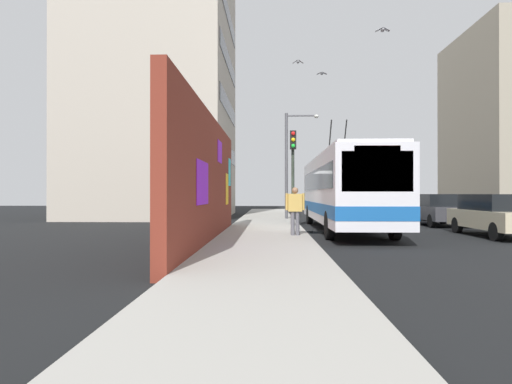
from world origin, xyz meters
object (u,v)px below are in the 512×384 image
Objects in this scene: city_bus at (343,189)px; street_lamp at (291,157)px; parked_car_champagne at (496,214)px; traffic_light at (293,162)px; pedestrian_at_curb at (295,207)px; parked_car_dark_gray at (437,209)px; parked_car_navy at (405,206)px.

city_bus is 2.03× the size of street_lamp.
parked_car_champagne is 8.44m from traffic_light.
traffic_light is at bearing -1.91° from pedestrian_at_curb.
pedestrian_at_curb is (-3.93, 2.31, -0.68)m from city_bus.
pedestrian_at_curb reaches higher than parked_car_dark_gray.
street_lamp reaches higher than parked_car_champagne.
pedestrian_at_curb is at bearing 133.33° from parked_car_dark_gray.
parked_car_navy is (5.44, 0.00, -0.00)m from parked_car_dark_gray.
parked_car_dark_gray is 5.44m from parked_car_navy.
parked_car_champagne is at bearing -117.39° from city_bus.
city_bus is 10.09m from parked_car_navy.
pedestrian_at_curb is at bearing 149.58° from city_bus.
parked_car_champagne is 2.84× the size of pedestrian_at_curb.
street_lamp is (9.34, 7.21, 2.91)m from parked_car_champagne.
city_bus reaches higher than parked_car_navy.
street_lamp is (5.83, -0.14, 0.68)m from traffic_light.
parked_car_navy is 0.95× the size of traffic_light.
city_bus is at bearing -110.83° from traffic_light.
street_lamp reaches higher than traffic_light.
traffic_light reaches higher than parked_car_navy.
parked_car_champagne is at bearing -115.54° from traffic_light.
pedestrian_at_curb is 10.90m from street_lamp.
parked_car_dark_gray is 0.71× the size of street_lamp.
pedestrian_at_curb is (-7.08, 7.51, 0.30)m from parked_car_dark_gray.
city_bus reaches higher than traffic_light.
parked_car_navy is 14.60m from pedestrian_at_curb.
street_lamp reaches higher than parked_car_navy.
parked_car_dark_gray is (3.15, -5.20, -0.98)m from city_bus.
parked_car_navy is 2.46× the size of pedestrian_at_curb.
pedestrian_at_curb is at bearing 178.09° from traffic_light.
pedestrian_at_curb reaches higher than parked_car_champagne.
parked_car_navy is at bearing -31.18° from city_bus.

